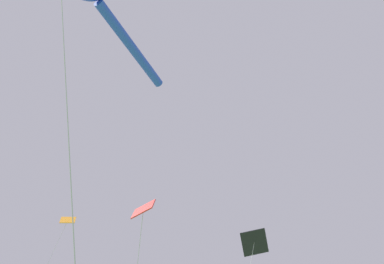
# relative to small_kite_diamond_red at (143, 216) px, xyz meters

# --- Properties ---
(small_kite_diamond_red) EXTENTS (2.12, 2.78, 7.29)m
(small_kite_diamond_red) POSITION_rel_small_kite_diamond_red_xyz_m (0.00, 0.00, 0.00)
(small_kite_diamond_red) COLOR red
(small_kite_diamond_red) RESTS_ON ground
(small_kite_streamer_purple) EXTENTS (3.26, 1.20, 11.68)m
(small_kite_streamer_purple) POSITION_rel_small_kite_diamond_red_xyz_m (4.37, 12.62, 4.25)
(small_kite_streamer_purple) COLOR orange
(small_kite_streamer_purple) RESTS_ON ground
(small_kite_triangle_green) EXTENTS (3.71, 1.22, 7.46)m
(small_kite_triangle_green) POSITION_rel_small_kite_diamond_red_xyz_m (5.53, -0.99, 0.20)
(small_kite_triangle_green) COLOR black
(small_kite_triangle_green) RESTS_ON ground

